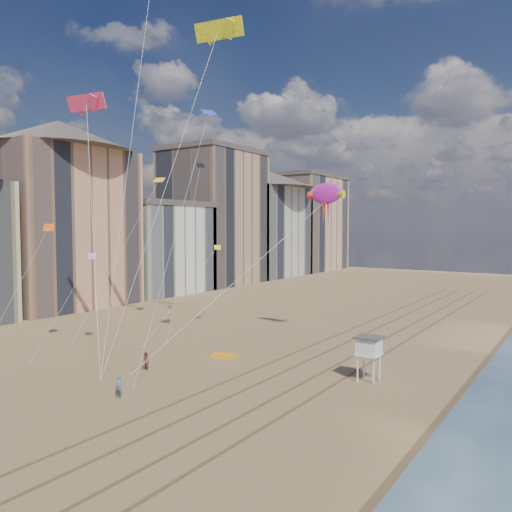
{
  "coord_description": "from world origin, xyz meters",
  "views": [
    {
      "loc": [
        22.47,
        -12.74,
        12.21
      ],
      "look_at": [
        -3.74,
        26.0,
        9.5
      ],
      "focal_mm": 35.0,
      "sensor_mm": 36.0,
      "label": 1
    }
  ],
  "objects_px": {
    "kite_flyer_a": "(119,387)",
    "show_kite": "(326,194)",
    "lifeguard_stand": "(369,347)",
    "grounded_kite": "(224,356)",
    "kite_flyer_b": "(146,361)"
  },
  "relations": [
    {
      "from": "show_kite",
      "to": "kite_flyer_a",
      "type": "height_order",
      "value": "show_kite"
    },
    {
      "from": "lifeguard_stand",
      "to": "grounded_kite",
      "type": "height_order",
      "value": "lifeguard_stand"
    },
    {
      "from": "lifeguard_stand",
      "to": "grounded_kite",
      "type": "distance_m",
      "value": 14.26
    },
    {
      "from": "show_kite",
      "to": "grounded_kite",
      "type": "bearing_deg",
      "value": -115.84
    },
    {
      "from": "lifeguard_stand",
      "to": "grounded_kite",
      "type": "xyz_separation_m",
      "value": [
        -14.0,
        -0.65,
        -2.63
      ]
    },
    {
      "from": "lifeguard_stand",
      "to": "show_kite",
      "type": "height_order",
      "value": "show_kite"
    },
    {
      "from": "kite_flyer_a",
      "to": "show_kite",
      "type": "bearing_deg",
      "value": 60.53
    },
    {
      "from": "lifeguard_stand",
      "to": "kite_flyer_b",
      "type": "height_order",
      "value": "lifeguard_stand"
    },
    {
      "from": "lifeguard_stand",
      "to": "grounded_kite",
      "type": "bearing_deg",
      "value": -177.34
    },
    {
      "from": "show_kite",
      "to": "kite_flyer_a",
      "type": "bearing_deg",
      "value": -100.44
    },
    {
      "from": "kite_flyer_a",
      "to": "kite_flyer_b",
      "type": "relative_size",
      "value": 1.06
    },
    {
      "from": "show_kite",
      "to": "lifeguard_stand",
      "type": "bearing_deg",
      "value": -48.84
    },
    {
      "from": "lifeguard_stand",
      "to": "kite_flyer_a",
      "type": "xyz_separation_m",
      "value": [
        -13.21,
        -13.82,
        -1.91
      ]
    },
    {
      "from": "grounded_kite",
      "to": "show_kite",
      "type": "height_order",
      "value": "show_kite"
    },
    {
      "from": "kite_flyer_b",
      "to": "lifeguard_stand",
      "type": "bearing_deg",
      "value": 39.57
    }
  ]
}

